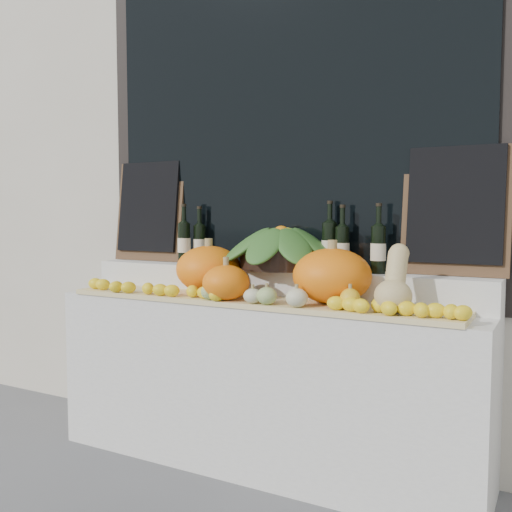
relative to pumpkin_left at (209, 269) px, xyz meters
The scene contains 18 objects.
storefront_facade 1.46m from the pumpkin_left, 66.87° to the left, with size 7.00×0.94×4.50m.
display_sill 0.67m from the pumpkin_left, ahead, with size 2.30×0.55×0.88m, color silver.
rear_tier 0.37m from the pumpkin_left, 29.01° to the left, with size 2.30×0.25×0.16m, color silver.
straw_bedding 0.36m from the pumpkin_left, 17.07° to the right, with size 2.10×0.32×0.03m, color tan.
pumpkin_left is the anchor object (origin of this frame).
pumpkin_right 0.73m from the pumpkin_left, ahead, with size 0.38×0.38×0.27m, color orange.
pumpkin_center 0.29m from the pumpkin_left, 39.41° to the right, with size 0.24×0.24×0.18m, color orange.
butternut_squash 1.06m from the pumpkin_left, ahead, with size 0.16×0.22×0.30m.
decorative_gourds 0.48m from the pumpkin_left, 25.13° to the right, with size 0.81×0.15×0.15m.
lemon_heap 0.39m from the pumpkin_left, 33.09° to the right, with size 2.20×0.16×0.06m, color yellow, non-canonical shape.
produce_bowl 0.41m from the pumpkin_left, 24.20° to the left, with size 0.68×0.68×0.24m.
wine_bottle_far_left 0.34m from the pumpkin_left, 150.41° to the left, with size 0.08×0.08×0.35m.
wine_bottle_near_left 0.32m from the pumpkin_left, 133.63° to the left, with size 0.08×0.08×0.34m.
wine_bottle_tall 0.67m from the pumpkin_left, 18.33° to the left, with size 0.08×0.08×0.36m.
wine_bottle_near_right 0.73m from the pumpkin_left, 14.72° to the left, with size 0.08×0.08×0.34m.
wine_bottle_far_right 0.92m from the pumpkin_left, 10.15° to the left, with size 0.08×0.08×0.35m.
chalkboard_left 0.73m from the pumpkin_left, 158.23° to the left, with size 0.50×0.11×0.62m.
chalkboard_right 1.30m from the pumpkin_left, 10.96° to the left, with size 0.50×0.11×0.62m.
Camera 1 is at (1.38, -1.10, 1.34)m, focal length 40.00 mm.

